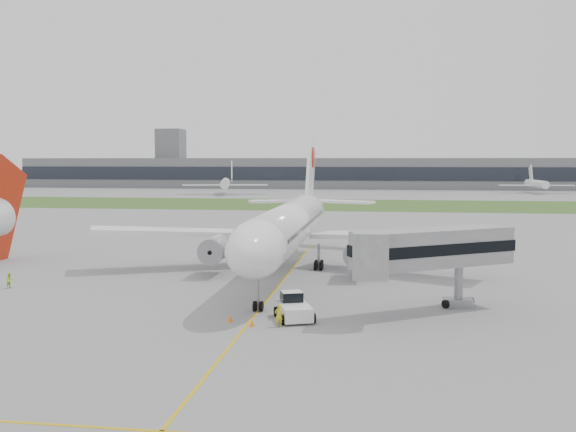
# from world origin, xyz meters

# --- Properties ---
(ground) EXTENTS (600.00, 600.00, 0.00)m
(ground) POSITION_xyz_m (0.00, 0.00, 0.00)
(ground) COLOR gray
(ground) RESTS_ON ground
(apron_markings) EXTENTS (70.00, 70.00, 0.04)m
(apron_markings) POSITION_xyz_m (0.00, -5.00, 0.00)
(apron_markings) COLOR gold
(apron_markings) RESTS_ON ground
(grass_strip) EXTENTS (600.00, 50.00, 0.02)m
(grass_strip) POSITION_xyz_m (0.00, 120.00, 0.01)
(grass_strip) COLOR #395D22
(grass_strip) RESTS_ON ground
(terminal_building) EXTENTS (320.00, 22.30, 14.00)m
(terminal_building) POSITION_xyz_m (0.00, 229.87, 7.00)
(terminal_building) COLOR slate
(terminal_building) RESTS_ON ground
(control_tower) EXTENTS (12.00, 12.00, 56.00)m
(control_tower) POSITION_xyz_m (-90.00, 232.00, 0.00)
(control_tower) COLOR slate
(control_tower) RESTS_ON ground
(airliner) EXTENTS (48.13, 53.95, 17.88)m
(airliner) POSITION_xyz_m (0.00, 4.87, 5.66)
(airliner) COLOR white
(airliner) RESTS_ON ground
(pushback_tug) EXTENTS (3.89, 4.73, 2.14)m
(pushback_tug) POSITION_xyz_m (3.40, -17.21, 0.99)
(pushback_tug) COLOR white
(pushback_tug) RESTS_ON ground
(jet_bridge) EXTENTS (14.64, 12.05, 7.42)m
(jet_bridge) POSITION_xyz_m (14.26, -13.63, 5.49)
(jet_bridge) COLOR #A1A1A4
(jet_bridge) RESTS_ON ground
(safety_cone_left) EXTENTS (0.42, 0.42, 0.58)m
(safety_cone_left) POSITION_xyz_m (-1.56, -18.88, 0.29)
(safety_cone_left) COLOR orange
(safety_cone_left) RESTS_ON ground
(safety_cone_right) EXTENTS (0.41, 0.41, 0.56)m
(safety_cone_right) POSITION_xyz_m (0.50, -20.13, 0.28)
(safety_cone_right) COLOR orange
(safety_cone_right) RESTS_ON ground
(ground_crew_near) EXTENTS (0.80, 0.72, 1.83)m
(ground_crew_near) POSITION_xyz_m (2.57, -19.88, 0.91)
(ground_crew_near) COLOR gold
(ground_crew_near) RESTS_ON ground
(ground_crew_far) EXTENTS (0.81, 0.91, 1.55)m
(ground_crew_far) POSITION_xyz_m (-27.15, -8.65, 0.78)
(ground_crew_far) COLOR #AEF328
(ground_crew_far) RESTS_ON ground
(distant_aircraft_left) EXTENTS (37.80, 34.94, 12.34)m
(distant_aircraft_left) POSITION_xyz_m (-48.14, 170.57, 0.00)
(distant_aircraft_left) COLOR white
(distant_aircraft_left) RESTS_ON ground
(distant_aircraft_right) EXTENTS (29.38, 26.16, 10.87)m
(distant_aircraft_right) POSITION_xyz_m (71.66, 195.31, 0.00)
(distant_aircraft_right) COLOR white
(distant_aircraft_right) RESTS_ON ground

